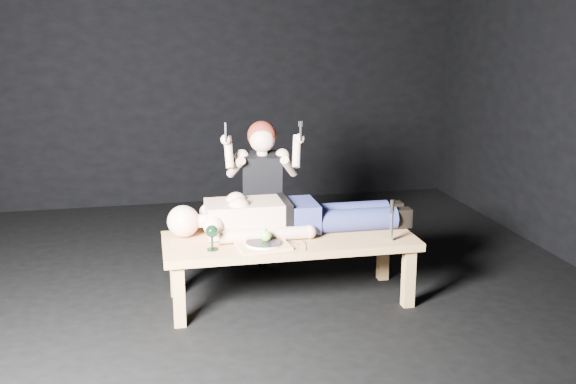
% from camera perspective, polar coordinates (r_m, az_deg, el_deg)
% --- Properties ---
extents(ground, '(5.00, 5.00, 0.00)m').
position_cam_1_polar(ground, '(4.89, -2.73, -8.14)').
color(ground, black).
rests_on(ground, ground).
extents(back_wall, '(5.00, 0.00, 5.00)m').
position_cam_1_polar(back_wall, '(7.01, -6.31, 11.23)').
color(back_wall, black).
rests_on(back_wall, ground).
extents(table, '(1.68, 0.64, 0.45)m').
position_cam_1_polar(table, '(4.62, 0.13, -6.47)').
color(table, tan).
rests_on(table, ground).
extents(lying_man, '(1.74, 0.54, 0.27)m').
position_cam_1_polar(lying_man, '(4.65, 0.41, -1.63)').
color(lying_man, '#DDAB93').
rests_on(lying_man, table).
extents(kneeling_woman, '(0.72, 0.79, 1.18)m').
position_cam_1_polar(kneeling_woman, '(5.11, -2.19, -0.11)').
color(kneeling_woman, black).
rests_on(kneeling_woman, ground).
extents(serving_tray, '(0.35, 0.27, 0.02)m').
position_cam_1_polar(serving_tray, '(4.35, -2.09, -4.53)').
color(serving_tray, tan).
rests_on(serving_tray, table).
extents(plate, '(0.24, 0.24, 0.02)m').
position_cam_1_polar(plate, '(4.34, -2.09, -4.30)').
color(plate, white).
rests_on(plate, serving_tray).
extents(apple, '(0.07, 0.07, 0.07)m').
position_cam_1_polar(apple, '(4.34, -1.85, -3.69)').
color(apple, '#69AD26').
rests_on(apple, plate).
extents(goblet, '(0.08, 0.08, 0.16)m').
position_cam_1_polar(goblet, '(4.30, -6.37, -3.82)').
color(goblet, black).
rests_on(goblet, table).
extents(fork_flat, '(0.07, 0.17, 0.01)m').
position_cam_1_polar(fork_flat, '(4.31, -4.07, -4.86)').
color(fork_flat, '#B2B2B7').
rests_on(fork_flat, table).
extents(knife_flat, '(0.05, 0.18, 0.01)m').
position_cam_1_polar(knife_flat, '(4.38, 1.37, -4.49)').
color(knife_flat, '#B2B2B7').
rests_on(knife_flat, table).
extents(spoon_flat, '(0.10, 0.16, 0.01)m').
position_cam_1_polar(spoon_flat, '(4.45, 0.09, -4.16)').
color(spoon_flat, '#B2B2B7').
rests_on(spoon_flat, table).
extents(carving_knife, '(0.04, 0.04, 0.28)m').
position_cam_1_polar(carving_knife, '(4.49, 8.67, -2.36)').
color(carving_knife, '#B2B2B7').
rests_on(carving_knife, table).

